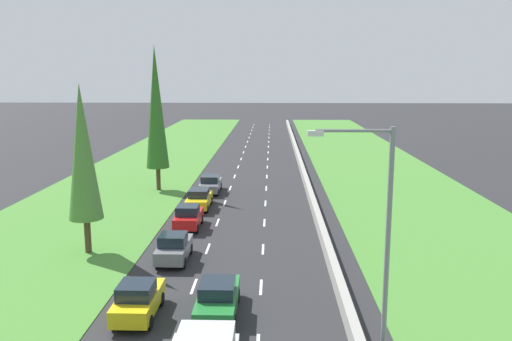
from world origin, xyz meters
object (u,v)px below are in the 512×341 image
Objects in this scene: yellow_hatchback_left_lane at (138,300)px; red_hatchback_left_lane at (188,217)px; grey_hatchback_left_lane_fourth at (174,247)px; yellow_sedan_left_lane at (199,199)px; grey_sedan_left_lane at (210,184)px; poplar_tree_third at (156,108)px; street_light_mast at (379,227)px; green_sedan_centre_lane at (218,298)px; poplar_tree_second at (83,153)px.

yellow_hatchback_left_lane is 14.04m from red_hatchback_left_lane.
red_hatchback_left_lane is (-0.22, 6.76, 0.00)m from grey_hatchback_left_lane_fourth.
yellow_sedan_left_lane is 1.00× the size of grey_sedan_left_lane.
yellow_hatchback_left_lane is at bearing -90.23° from red_hatchback_left_lane.
grey_hatchback_left_lane_fourth is at bearing 87.83° from yellow_hatchback_left_lane.
street_light_mast is (14.84, -29.53, -2.63)m from poplar_tree_third.
grey_sedan_left_lane is 8.73m from poplar_tree_third.
green_sedan_centre_lane is (3.58, 0.37, -0.02)m from yellow_hatchback_left_lane.
red_hatchback_left_lane is 5.69m from yellow_sedan_left_lane.
poplar_tree_second is 1.16× the size of street_light_mast.
grey_sedan_left_lane is at bearing 88.88° from red_hatchback_left_lane.
green_sedan_centre_lane is at bearing -79.64° from yellow_sedan_left_lane.
poplar_tree_third is 33.15m from street_light_mast.
poplar_tree_third reaches higher than grey_hatchback_left_lane_fourth.
red_hatchback_left_lane is 15.13m from poplar_tree_third.
grey_hatchback_left_lane_fourth is 0.87× the size of yellow_sedan_left_lane.
street_light_mast reaches higher than green_sedan_centre_lane.
red_hatchback_left_lane is at bearing -89.83° from yellow_sedan_left_lane.
poplar_tree_third is at bearing 111.20° from red_hatchback_left_lane.
yellow_hatchback_left_lane is 3.60m from green_sedan_centre_lane.
green_sedan_centre_lane is 0.50× the size of street_light_mast.
yellow_hatchback_left_lane is 0.29× the size of poplar_tree_third.
yellow_sedan_left_lane is (-0.02, 5.69, -0.02)m from red_hatchback_left_lane.
poplar_tree_second is 0.76× the size of poplar_tree_third.
grey_sedan_left_lane is 0.43× the size of poplar_tree_second.
poplar_tree_third reaches higher than grey_sedan_left_lane.
poplar_tree_third is 1.51× the size of street_light_mast.
yellow_sedan_left_lane and grey_sedan_left_lane have the same top height.
poplar_tree_third is at bearing 88.38° from poplar_tree_second.
poplar_tree_second is at bearing -91.62° from poplar_tree_third.
poplar_tree_second is at bearing 142.97° from street_light_mast.
red_hatchback_left_lane is at bearing 91.86° from grey_hatchback_left_lane_fourth.
green_sedan_centre_lane is at bearing -82.57° from grey_sedan_left_lane.
poplar_tree_second is (-8.87, 8.21, 5.44)m from green_sedan_centre_lane.
yellow_hatchback_left_lane is at bearing -174.10° from green_sedan_centre_lane.
grey_hatchback_left_lane_fourth reaches higher than yellow_sedan_left_lane.
yellow_sedan_left_lane is 0.43× the size of poplar_tree_second.
green_sedan_centre_lane is at bearing 5.90° from yellow_hatchback_left_lane.
street_light_mast is at bearing -37.03° from poplar_tree_second.
yellow_hatchback_left_lane is 0.87× the size of yellow_sedan_left_lane.
grey_hatchback_left_lane_fourth is 14.85m from street_light_mast.
yellow_hatchback_left_lane is 0.87× the size of grey_sedan_left_lane.
green_sedan_centre_lane is (3.30, -6.91, -0.02)m from grey_hatchback_left_lane_fourth.
street_light_mast is at bearing -27.50° from green_sedan_centre_lane.
grey_hatchback_left_lane_fourth is at bearing 115.53° from green_sedan_centre_lane.
yellow_sedan_left_lane is at bearing -92.35° from grey_sedan_left_lane.
poplar_tree_third is (-4.79, 26.53, 7.03)m from yellow_hatchback_left_lane.
red_hatchback_left_lane is 0.37× the size of poplar_tree_second.
poplar_tree_third is (-4.83, 6.80, 7.05)m from yellow_sedan_left_lane.
yellow_hatchback_left_lane is at bearing -90.63° from grey_sedan_left_lane.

